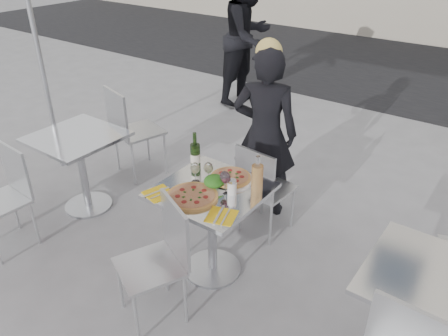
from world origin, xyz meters
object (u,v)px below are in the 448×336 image
Objects in this scene: wineglass_red_b at (226,179)px; wineglass_white_a at (195,169)px; carafe at (257,179)px; wineglass_red_a at (225,178)px; pizza_near at (192,196)px; side_table_left at (80,157)px; wineglass_white_b at (208,169)px; napkin_left at (159,193)px; salad_plate at (214,182)px; wine_bottle at (195,155)px; side_table_right at (428,307)px; main_table at (212,213)px; sugar_shaker at (232,187)px; pizza_far at (231,178)px; chair_near at (162,253)px; side_chair_lnear at (7,190)px; woman_diner at (265,134)px; side_chair_lfar at (129,126)px; chair_far at (261,184)px; pedestrian_a at (248,37)px; napkin_right at (222,216)px.

wineglass_white_a is at bearing -175.99° from wineglass_red_b.
carafe is 0.22m from wineglass_red_a.
pizza_near is at bearing -137.58° from carafe.
wineglass_white_b reaches higher than side_table_left.
pizza_near is 1.60× the size of napkin_left.
salad_plate is 0.75× the size of wine_bottle.
carafe reaches higher than side_table_right.
napkin_left is (-0.11, -0.27, -0.11)m from wineglass_white_a.
sugar_shaker reaches higher than main_table.
wineglass_red_b reaches higher than pizza_far.
carafe is 1.84× the size of wineglass_white_a.
main_table is 1.50m from side_table_right.
chair_near is 1.01× the size of side_chair_lnear.
woman_diner reaches higher than wineglass_red_a.
side_chair_lfar is (-1.59, 0.69, 0.03)m from main_table.
carafe is 0.18m from sugar_shaker.
salad_plate is (1.55, 0.71, 0.28)m from side_chair_lnear.
sugar_shaker is at bearing 105.15° from chair_far.
pizza_far is (-0.01, -0.43, 0.27)m from chair_far.
pedestrian_a is 3.49m from wine_bottle.
napkin_left is at bearing -134.35° from main_table.
wineglass_white_b is at bearing 82.34° from chair_far.
side_chair_lnear is 5.45× the size of wineglass_white_a.
main_table is 0.33m from wineglass_red_a.
carafe is at bearing 25.12° from main_table.
napkin_left is (-0.26, -0.30, -0.03)m from salad_plate.
side_chair_lfar is 1.87m from sugar_shaker.
wineglass_white_a is 0.71× the size of napkin_left.
pizza_near is 0.25m from wineglass_white_b.
salad_plate reaches higher than side_table_right.
wine_bottle is (1.57, -3.12, -0.09)m from pedestrian_a.
woman_diner is at bearing -153.42° from side_chair_lfar.
salad_plate reaches higher than pizza_near.
salad_plate is at bearing 79.26° from pizza_near.
woman_diner is 7.05× the size of salad_plate.
wineglass_white_b reaches higher than main_table.
wineglass_red_a is (0.13, 0.20, 0.10)m from pizza_near.
pizza_near is 2.26× the size of wineglass_red_b.
wineglass_white_a is at bearing -163.70° from carafe.
side_table_left is 1.82m from carafe.
wineglass_red_b reaches higher than main_table.
side_table_left is at bearing 180.00° from side_table_right.
side_table_right is at bearing 16.06° from side_chair_lnear.
wineglass_white_b and wineglass_red_a have the same top height.
wine_bottle is 1.30× the size of napkin_right.
salad_plate is at bearing -105.35° from pizza_far.
wineglass_red_b is (0.14, 0.19, 0.10)m from pizza_near.
pedestrian_a is 12.17× the size of wineglass_red_b.
wineglass_red_b is at bearing 100.58° from chair_far.
wineglass_white_b is (-0.06, 0.58, 0.35)m from chair_near.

